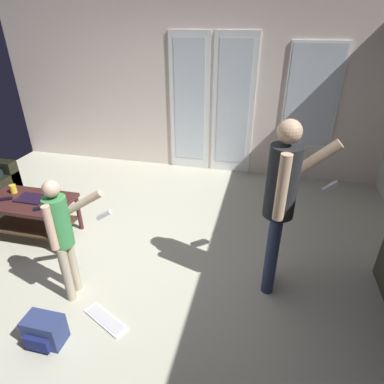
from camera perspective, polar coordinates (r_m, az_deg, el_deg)
The scene contains 11 objects.
ground_plane at distance 3.59m, azimuth -11.55°, elevation -12.25°, with size 6.18×5.35×0.02m, color beige.
wall_back_with_doors at distance 5.29m, azimuth -0.11°, elevation 18.31°, with size 6.18×0.09×2.82m.
coffee_table at distance 4.14m, azimuth -26.62°, elevation -2.83°, with size 0.97×0.57×0.49m.
person_adult at distance 2.80m, azimuth 15.52°, elevation -0.77°, with size 0.60×0.44×1.63m.
person_child at distance 2.94m, azimuth -21.90°, elevation -6.44°, with size 0.49×0.36×1.18m.
backpack at distance 3.00m, azimuth -24.59°, elevation -21.37°, with size 0.30×0.22×0.25m.
loose_keyboard at distance 3.07m, azimuth -14.98°, elevation -20.90°, with size 0.45×0.31×0.02m.
laptop_closed at distance 4.07m, azimuth -26.49°, elevation -1.02°, with size 0.32×0.22×0.02m, color black.
cup_near_edge at distance 4.30m, azimuth -29.00°, elevation 0.49°, with size 0.07×0.07×0.10m, color gold.
tv_remote_black at distance 4.20m, azimuth -30.25°, elevation -1.10°, with size 0.17×0.05×0.02m, color black.
dvd_remote_slim at distance 3.82m, azimuth -24.95°, elevation -2.58°, with size 0.17×0.05×0.02m, color black.
Camera 1 is at (1.30, -2.43, 2.29)m, focal length 30.25 mm.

